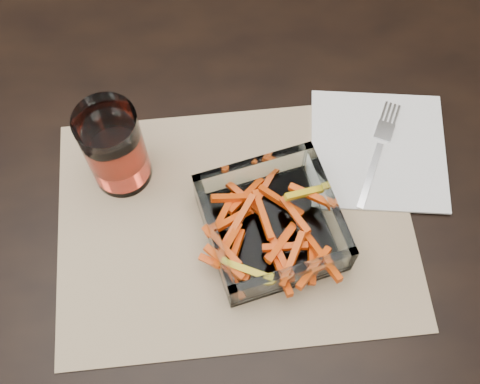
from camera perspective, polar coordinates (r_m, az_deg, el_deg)
The scene contains 6 objects.
dining_table at distance 0.85m, azimuth -7.08°, elevation -6.74°, with size 1.60×0.90×0.75m.
placemat at distance 0.77m, azimuth -0.45°, elevation -2.90°, with size 0.45×0.33×0.00m, color tan.
glass_bowl at distance 0.74m, azimuth 3.00°, elevation -3.11°, with size 0.19×0.19×0.06m.
tumbler at distance 0.76m, azimuth -11.76°, elevation 3.92°, with size 0.08×0.08×0.13m.
napkin at distance 0.83m, azimuth 12.97°, elevation 3.93°, with size 0.18×0.18×0.00m, color white.
fork at distance 0.83m, azimuth 12.98°, elevation 3.92°, with size 0.08×0.16×0.00m.
Camera 1 is at (0.09, -0.27, 1.46)m, focal length 45.00 mm.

